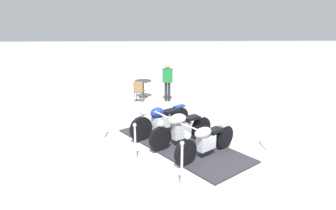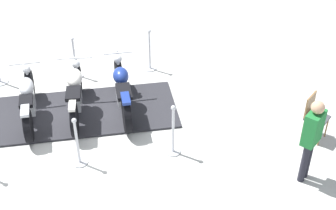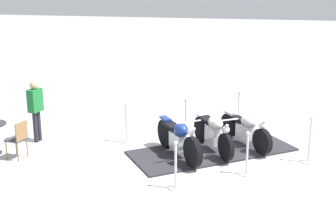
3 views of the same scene
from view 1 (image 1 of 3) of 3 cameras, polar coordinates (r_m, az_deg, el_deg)
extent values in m
plane|color=silver|center=(8.40, 2.63, -7.83)|extent=(80.00, 80.00, 0.00)
cube|color=#28282D|center=(8.39, 2.64, -7.69)|extent=(4.30, 3.81, 0.04)
cylinder|color=black|center=(8.52, -5.30, -4.61)|extent=(0.54, 0.65, 0.71)
cylinder|color=black|center=(9.38, 2.17, -2.53)|extent=(0.54, 0.65, 0.71)
cube|color=silver|center=(8.92, -1.39, -3.35)|extent=(0.54, 0.60, 0.38)
ellipsoid|color=navy|center=(8.73, -2.13, -1.54)|extent=(0.54, 0.56, 0.32)
cube|color=black|center=(9.06, 0.53, -1.17)|extent=(0.56, 0.61, 0.08)
cube|color=navy|center=(9.26, 2.19, -0.28)|extent=(0.37, 0.41, 0.06)
cylinder|color=silver|center=(8.47, -4.81, -2.55)|extent=(0.27, 0.32, 0.60)
cylinder|color=silver|center=(8.41, -4.32, -0.07)|extent=(0.50, 0.40, 0.04)
sphere|color=silver|center=(8.41, -4.84, -1.50)|extent=(0.18, 0.18, 0.18)
cylinder|color=black|center=(7.86, -1.55, -6.58)|extent=(0.45, 0.62, 0.66)
cylinder|color=black|center=(8.68, 6.47, -4.39)|extent=(0.45, 0.62, 0.66)
cube|color=silver|center=(8.23, 2.67, -4.99)|extent=(0.47, 0.57, 0.44)
ellipsoid|color=silver|center=(8.02, 1.92, -2.85)|extent=(0.56, 0.62, 0.32)
cube|color=black|center=(8.33, 4.64, -2.50)|extent=(0.49, 0.54, 0.08)
cube|color=silver|center=(8.56, 6.55, -2.13)|extent=(0.31, 0.38, 0.06)
cylinder|color=silver|center=(7.79, -1.18, -4.56)|extent=(0.19, 0.25, 0.57)
cylinder|color=silver|center=(7.71, -0.80, -2.09)|extent=(0.63, 0.43, 0.04)
sphere|color=silver|center=(7.72, -1.41, -3.63)|extent=(0.18, 0.18, 0.18)
cylinder|color=black|center=(7.14, 3.48, -9.18)|extent=(0.51, 0.58, 0.65)
cylinder|color=black|center=(8.15, 10.90, -6.09)|extent=(0.51, 0.58, 0.65)
cube|color=silver|center=(7.61, 7.46, -7.30)|extent=(0.51, 0.55, 0.36)
ellipsoid|color=#B7BAC1|center=(7.41, 6.87, -5.43)|extent=(0.57, 0.60, 0.29)
cube|color=black|center=(7.74, 9.13, -4.87)|extent=(0.45, 0.48, 0.08)
cube|color=#B7BAC1|center=(8.02, 11.03, -3.76)|extent=(0.34, 0.37, 0.06)
cylinder|color=silver|center=(7.07, 3.93, -7.00)|extent=(0.23, 0.25, 0.55)
cylinder|color=silver|center=(6.99, 4.39, -4.33)|extent=(0.51, 0.42, 0.04)
sphere|color=silver|center=(7.00, 3.78, -6.05)|extent=(0.18, 0.18, 0.18)
cylinder|color=silver|center=(10.56, 2.63, -2.57)|extent=(0.29, 0.29, 0.03)
cylinder|color=silver|center=(10.41, 2.67, 0.04)|extent=(0.05, 0.05, 0.98)
sphere|color=silver|center=(10.27, 2.70, 2.84)|extent=(0.09, 0.09, 0.09)
cylinder|color=silver|center=(8.95, -12.39, -6.55)|extent=(0.30, 0.30, 0.03)
cylinder|color=silver|center=(8.78, -12.59, -3.63)|extent=(0.05, 0.05, 0.95)
sphere|color=silver|center=(8.62, -12.80, -0.45)|extent=(0.09, 0.09, 0.09)
cylinder|color=silver|center=(6.35, 2.65, -16.40)|extent=(0.36, 0.36, 0.03)
cylinder|color=silver|center=(6.08, 2.71, -12.22)|extent=(0.05, 0.05, 1.03)
sphere|color=silver|center=(5.83, 2.79, -7.47)|extent=(0.09, 0.09, 0.09)
cylinder|color=silver|center=(9.41, 9.70, -5.24)|extent=(0.29, 0.29, 0.03)
cylinder|color=silver|center=(9.24, 9.84, -2.52)|extent=(0.05, 0.05, 0.92)
sphere|color=silver|center=(9.10, 9.99, 0.43)|extent=(0.09, 0.09, 0.09)
cylinder|color=silver|center=(8.46, 18.63, -8.46)|extent=(0.36, 0.36, 0.03)
cylinder|color=silver|center=(8.27, 18.94, -5.37)|extent=(0.05, 0.05, 0.96)
sphere|color=silver|center=(8.11, 19.27, -1.98)|extent=(0.09, 0.09, 0.09)
cylinder|color=silver|center=(7.56, -6.29, -10.72)|extent=(0.34, 0.34, 0.03)
cylinder|color=silver|center=(7.36, -6.40, -7.48)|extent=(0.05, 0.05, 0.91)
sphere|color=silver|center=(7.18, -6.53, -3.89)|extent=(0.09, 0.09, 0.09)
cylinder|color=#2D2D33|center=(13.41, -4.83, 1.55)|extent=(0.41, 0.41, 0.02)
cylinder|color=#2D2D33|center=(13.32, -4.87, 3.12)|extent=(0.07, 0.07, 0.73)
cylinder|color=#2D2D33|center=(13.24, -4.91, 4.72)|extent=(0.74, 0.74, 0.03)
cylinder|color=olive|center=(12.85, -6.17, 1.85)|extent=(0.03, 0.03, 0.46)
cylinder|color=olive|center=(12.77, -4.69, 1.80)|extent=(0.03, 0.03, 0.46)
cylinder|color=olive|center=(12.53, -6.55, 1.46)|extent=(0.03, 0.03, 0.46)
cylinder|color=olive|center=(12.45, -5.03, 1.41)|extent=(0.03, 0.03, 0.46)
cube|color=#3F3F47|center=(12.59, -5.64, 2.73)|extent=(0.46, 0.46, 0.04)
cube|color=olive|center=(12.36, -5.87, 3.59)|extent=(0.10, 0.40, 0.43)
cylinder|color=#23232D|center=(12.67, 0.22, 2.60)|extent=(0.12, 0.12, 0.83)
cylinder|color=#23232D|center=(12.69, -0.41, 2.63)|extent=(0.12, 0.12, 0.83)
cube|color=#1E7233|center=(12.53, -0.10, 5.81)|extent=(0.29, 0.43, 0.61)
sphere|color=tan|center=(12.46, -0.10, 7.68)|extent=(0.22, 0.22, 0.22)
camera|label=2|loc=(14.96, 28.67, 24.50)|focal=51.26mm
camera|label=3|loc=(12.07, -62.30, 11.58)|focal=49.36mm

